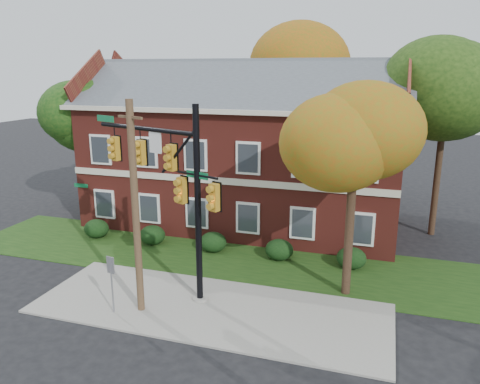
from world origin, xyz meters
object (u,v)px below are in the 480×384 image
(tree_left_rear, at_px, (90,111))
(tree_right_rear, at_px, (454,90))
(hedge_left, at_px, (152,235))
(sign_post, at_px, (111,276))
(hedge_far_left, at_px, (97,229))
(hedge_right, at_px, (279,250))
(tree_near_right, at_px, (361,137))
(utility_pole, at_px, (136,210))
(apartment_building, at_px, (243,142))
(hedge_far_right, at_px, (351,258))
(traffic_signal, at_px, (171,179))
(tree_far_rear, at_px, (293,74))
(hedge_center, at_px, (213,242))

(tree_left_rear, bearing_deg, tree_right_rear, 5.36)
(hedge_left, xyz_separation_m, sign_post, (2.11, -7.17, 1.09))
(hedge_far_left, distance_m, hedge_right, 10.50)
(tree_near_right, xyz_separation_m, tree_right_rear, (4.09, 8.95, 1.45))
(tree_left_rear, distance_m, utility_pole, 14.40)
(apartment_building, distance_m, tree_right_rear, 11.77)
(sign_post, bearing_deg, hedge_far_left, 139.64)
(hedge_left, height_order, tree_near_right, tree_near_right)
(apartment_building, bearing_deg, tree_left_rear, -173.46)
(hedge_far_right, height_order, utility_pole, utility_pole)
(hedge_right, xyz_separation_m, sign_post, (-4.89, -7.17, 1.09))
(tree_right_rear, distance_m, traffic_signal, 15.93)
(hedge_far_right, xyz_separation_m, tree_left_rear, (-16.73, 4.14, 6.16))
(hedge_left, xyz_separation_m, utility_pole, (3.00, -6.62, 3.63))
(tree_left_rear, bearing_deg, tree_far_rear, 38.97)
(hedge_far_left, height_order, tree_left_rear, tree_left_rear)
(apartment_building, distance_m, tree_near_right, 10.97)
(hedge_right, relative_size, tree_far_rear, 0.12)
(tree_near_right, distance_m, tree_right_rear, 9.94)
(hedge_far_right, distance_m, utility_pole, 10.64)
(hedge_right, xyz_separation_m, tree_far_rear, (-2.16, 13.09, 8.32))
(apartment_building, xyz_separation_m, tree_far_rear, (1.34, 7.84, 3.86))
(hedge_center, relative_size, hedge_far_right, 1.00)
(hedge_center, relative_size, tree_right_rear, 0.13)
(hedge_center, bearing_deg, hedge_far_left, 180.00)
(hedge_far_left, distance_m, traffic_signal, 9.56)
(hedge_left, relative_size, hedge_right, 1.00)
(tree_far_rear, bearing_deg, tree_near_right, -69.73)
(hedge_center, bearing_deg, tree_far_rear, 84.15)
(apartment_building, relative_size, tree_left_rear, 2.12)
(tree_far_rear, bearing_deg, hedge_far_right, -66.63)
(hedge_left, distance_m, hedge_far_right, 10.50)
(hedge_far_left, height_order, tree_right_rear, tree_right_rear)
(hedge_far_left, xyz_separation_m, tree_far_rear, (8.34, 13.09, 8.32))
(hedge_left, xyz_separation_m, hedge_center, (3.50, 0.00, 0.00))
(hedge_center, relative_size, sign_post, 0.59)
(apartment_building, height_order, hedge_far_left, apartment_building)
(hedge_left, height_order, utility_pole, utility_pole)
(hedge_center, xyz_separation_m, utility_pole, (-0.50, -6.62, 3.63))
(tree_left_rear, bearing_deg, traffic_signal, -42.07)
(hedge_far_right, bearing_deg, tree_right_rear, 54.77)
(hedge_right, bearing_deg, tree_far_rear, 99.36)
(tree_far_rear, height_order, traffic_signal, tree_far_rear)
(hedge_far_left, bearing_deg, tree_right_rear, 18.45)
(hedge_left, distance_m, sign_post, 7.55)
(hedge_left, relative_size, hedge_center, 1.00)
(hedge_far_left, relative_size, hedge_right, 1.00)
(hedge_right, bearing_deg, tree_near_right, -37.28)
(hedge_far_left, distance_m, hedge_far_right, 14.00)
(hedge_center, relative_size, tree_near_right, 0.16)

